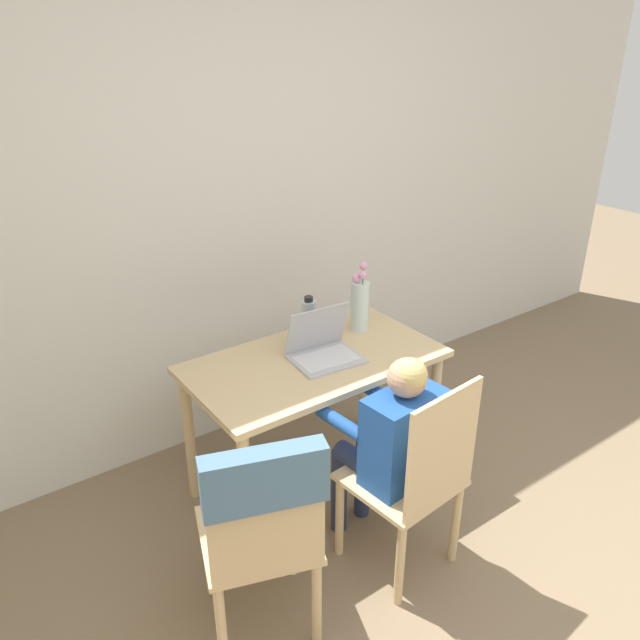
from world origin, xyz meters
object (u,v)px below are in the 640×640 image
at_px(chair_spare, 263,516).
at_px(flower_vase, 360,304).
at_px(water_bottle, 309,322).
at_px(laptop, 323,346).
at_px(chair_occupied, 415,479).
at_px(person_seated, 392,436).

bearing_deg(chair_spare, flower_vase, -124.69).
height_order(chair_spare, water_bottle, water_bottle).
bearing_deg(flower_vase, laptop, -158.49).
bearing_deg(flower_vase, chair_occupied, -113.67).
distance_m(chair_occupied, person_seated, 0.19).
bearing_deg(chair_spare, laptop, -119.33).
xyz_separation_m(person_seated, flower_vase, (0.35, 0.65, 0.25)).
height_order(chair_occupied, person_seated, person_seated).
relative_size(chair_spare, laptop, 2.83).
bearing_deg(flower_vase, person_seated, -118.49).
bearing_deg(water_bottle, chair_spare, -133.09).
xyz_separation_m(chair_occupied, laptop, (0.03, 0.65, 0.30)).
xyz_separation_m(chair_occupied, chair_spare, (-0.67, 0.03, 0.15)).
distance_m(laptop, flower_vase, 0.35).
bearing_deg(flower_vase, water_bottle, 174.93).
distance_m(chair_spare, water_bottle, 1.08).
distance_m(chair_occupied, flower_vase, 0.93).
height_order(chair_occupied, flower_vase, flower_vase).
height_order(chair_occupied, laptop, laptop).
xyz_separation_m(laptop, water_bottle, (0.03, 0.15, 0.06)).
bearing_deg(person_seated, water_bottle, -100.92).
relative_size(laptop, water_bottle, 1.35).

